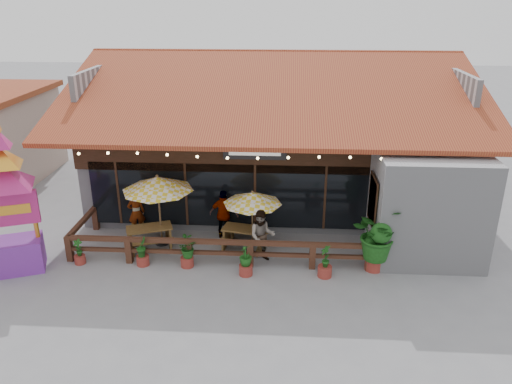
# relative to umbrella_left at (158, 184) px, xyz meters

# --- Properties ---
(ground) EXTENTS (100.00, 100.00, 0.00)m
(ground) POSITION_rel_umbrella_left_xyz_m (3.75, -0.87, -2.28)
(ground) COLOR gray
(ground) RESTS_ON ground
(restaurant_building) EXTENTS (15.50, 14.73, 6.09)m
(restaurant_building) POSITION_rel_umbrella_left_xyz_m (4.01, 5.74, -0.07)
(restaurant_building) COLOR #B1B1B7
(restaurant_building) RESTS_ON ground
(patio_railing) EXTENTS (10.00, 2.60, 0.92)m
(patio_railing) POSITION_rel_umbrella_left_xyz_m (1.50, -1.14, -1.66)
(patio_railing) COLOR #4C291B
(patio_railing) RESTS_ON ground
(umbrella_left) EXTENTS (2.50, 2.50, 2.61)m
(umbrella_left) POSITION_rel_umbrella_left_xyz_m (0.00, 0.00, 0.00)
(umbrella_left) COLOR brown
(umbrella_left) RESTS_ON ground
(umbrella_right) EXTENTS (2.15, 2.15, 2.15)m
(umbrella_right) POSITION_rel_umbrella_left_xyz_m (3.23, -0.11, -0.40)
(umbrella_right) COLOR brown
(umbrella_right) RESTS_ON ground
(picnic_table_left) EXTENTS (1.92, 1.79, 0.74)m
(picnic_table_left) POSITION_rel_umbrella_left_xyz_m (-0.36, -0.21, -1.78)
(picnic_table_left) COLOR brown
(picnic_table_left) RESTS_ON ground
(picnic_table_right) EXTENTS (1.74, 1.58, 0.72)m
(picnic_table_right) POSITION_rel_umbrella_left_xyz_m (2.95, -0.04, -1.79)
(picnic_table_right) COLOR brown
(picnic_table_right) RESTS_ON ground
(thai_sign_tower) EXTENTS (2.76, 2.76, 5.76)m
(thai_sign_tower) POSITION_rel_umbrella_left_xyz_m (-4.09, -2.01, 0.77)
(thai_sign_tower) COLOR purple
(thai_sign_tower) RESTS_ON ground
(tropical_plant) EXTENTS (1.94, 2.03, 2.16)m
(tropical_plant) POSITION_rel_umbrella_left_xyz_m (7.23, -1.33, -1.04)
(tropical_plant) COLOR maroon
(tropical_plant) RESTS_ON ground
(diner_a) EXTENTS (0.71, 0.58, 1.69)m
(diner_a) POSITION_rel_umbrella_left_xyz_m (-1.08, 0.75, -1.43)
(diner_a) COLOR #3A1F12
(diner_a) RESTS_ON ground
(diner_b) EXTENTS (0.94, 0.77, 1.79)m
(diner_b) POSITION_rel_umbrella_left_xyz_m (3.60, -0.94, -1.38)
(diner_b) COLOR #3A1F12
(diner_b) RESTS_ON ground
(diner_c) EXTENTS (1.13, 0.63, 1.82)m
(diner_c) POSITION_rel_umbrella_left_xyz_m (2.16, 0.64, -1.36)
(diner_c) COLOR #3A1F12
(diner_c) RESTS_ON ground
(planter_a) EXTENTS (0.36, 0.36, 0.88)m
(planter_a) POSITION_rel_umbrella_left_xyz_m (-2.36, -1.54, -1.91)
(planter_a) COLOR maroon
(planter_a) RESTS_ON ground
(planter_b) EXTENTS (0.41, 0.44, 1.01)m
(planter_b) POSITION_rel_umbrella_left_xyz_m (-0.27, -1.51, -1.82)
(planter_b) COLOR maroon
(planter_b) RESTS_ON ground
(planter_c) EXTENTS (0.79, 0.75, 1.03)m
(planter_c) POSITION_rel_umbrella_left_xyz_m (1.20, -1.51, -1.70)
(planter_c) COLOR maroon
(planter_c) RESTS_ON ground
(planter_d) EXTENTS (0.54, 0.54, 1.05)m
(planter_d) POSITION_rel_umbrella_left_xyz_m (3.14, -1.91, -1.77)
(planter_d) COLOR maroon
(planter_d) RESTS_ON ground
(planter_e) EXTENTS (0.44, 0.44, 1.09)m
(planter_e) POSITION_rel_umbrella_left_xyz_m (5.62, -1.86, -1.82)
(planter_e) COLOR maroon
(planter_e) RESTS_ON ground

